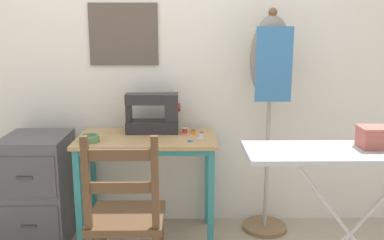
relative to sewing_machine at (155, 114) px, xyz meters
The scene contains 13 objects.
wall_back 0.46m from the sewing_machine, 105.07° to the left, with size 10.00×0.07×2.55m.
sewing_table 0.28m from the sewing_machine, 109.66° to the right, with size 0.92×0.51×0.73m.
sewing_machine is the anchor object (origin of this frame).
fabric_bowl 0.49m from the sewing_machine, 147.84° to the right, with size 0.13×0.13×0.04m.
scissors 0.37m from the sewing_machine, 41.55° to the right, with size 0.12×0.11×0.01m.
thread_spool_near_machine 0.24m from the sewing_machine, 12.29° to the right, with size 0.04×0.04×0.04m.
thread_spool_mid_table 0.30m from the sewing_machine, 16.97° to the right, with size 0.04×0.04×0.03m.
thread_spool_far_edge 0.37m from the sewing_machine, 25.74° to the right, with size 0.03×0.03×0.04m.
wooden_chair 0.88m from the sewing_machine, 97.99° to the right, with size 0.40×0.38×0.94m.
filing_cabinet 0.94m from the sewing_machine, behind, with size 0.41×0.47×0.74m.
dress_form 0.83m from the sewing_machine, ahead, with size 0.32×0.32×1.57m.
ironing_board 1.39m from the sewing_machine, 41.35° to the right, with size 1.08×0.36×0.87m.
storage_box 1.47m from the sewing_machine, 37.00° to the right, with size 0.22×0.14×0.11m.
Camera 1 is at (0.27, -2.52, 1.45)m, focal length 40.00 mm.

